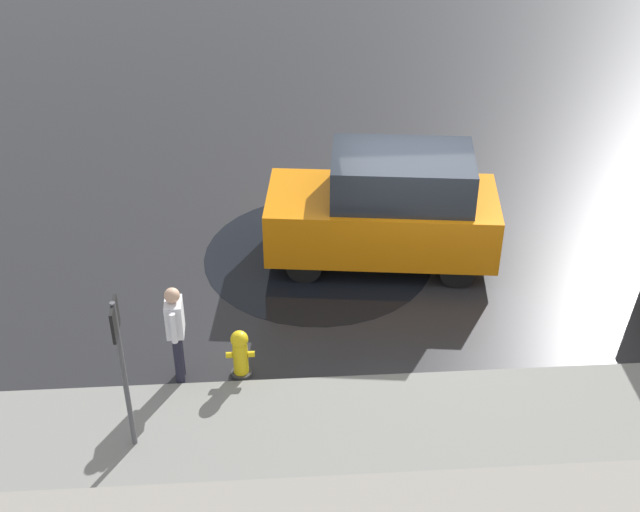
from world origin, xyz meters
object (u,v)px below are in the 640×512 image
at_px(sign_post, 121,355).
at_px(fire_hydrant, 240,354).
at_px(moving_hatchback, 387,209).
at_px(pedestrian, 176,327).

bearing_deg(sign_post, fire_hydrant, -137.16).
distance_m(moving_hatchback, sign_post, 5.78).
relative_size(moving_hatchback, fire_hydrant, 5.08).
bearing_deg(fire_hydrant, sign_post, 42.84).
distance_m(moving_hatchback, fire_hydrant, 3.87).
height_order(moving_hatchback, pedestrian, moving_hatchback).
bearing_deg(fire_hydrant, pedestrian, 0.57).
height_order(fire_hydrant, sign_post, sign_post).
bearing_deg(sign_post, pedestrian, -112.26).
xyz_separation_m(moving_hatchback, sign_post, (3.92, 4.21, 0.55)).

